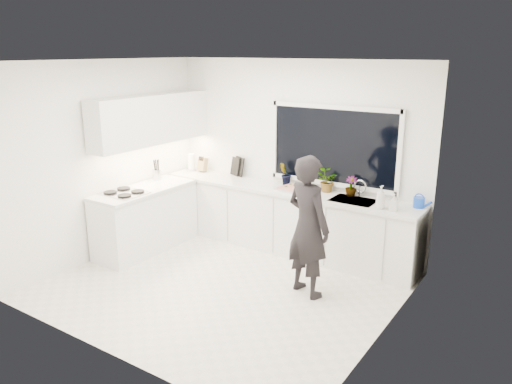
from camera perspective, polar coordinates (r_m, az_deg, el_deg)
The scene contains 25 objects.
floor at distance 6.30m, azimuth -3.70°, elevation -10.74°, with size 4.00×3.50×0.02m, color beige.
wall_back at distance 7.26m, azimuth 4.55°, elevation 4.25°, with size 4.00×0.02×2.70m, color white.
wall_left at distance 7.19m, azimuth -16.79°, elevation 3.51°, with size 0.02×3.50×2.70m, color white.
wall_right at distance 4.91m, azimuth 15.06°, elevation -2.03°, with size 0.02×3.50×2.70m, color white.
ceiling at distance 5.63m, azimuth -4.21°, elevation 14.82°, with size 4.00×3.50×0.02m, color white.
window at distance 6.92m, azimuth 8.80°, elevation 5.22°, with size 1.80×0.02×1.00m, color black.
base_cabinets_back at distance 7.24m, azimuth 3.20°, elevation -3.23°, with size 3.92×0.58×0.88m, color white.
base_cabinets_left at distance 7.41m, azimuth -12.46°, elevation -3.14°, with size 0.58×1.60×0.88m, color white.
countertop_back at distance 7.09m, azimuth 3.21°, elevation 0.25°, with size 3.94×0.62×0.04m, color silver.
countertop_left at distance 7.28m, azimuth -12.68°, elevation 0.28°, with size 0.62×1.60×0.04m, color silver.
upper_cabinets at distance 7.41m, azimuth -11.82°, elevation 8.13°, with size 0.34×2.10×0.70m, color white.
sink at distance 6.66m, azimuth 11.05°, elevation -1.34°, with size 0.58×0.42×0.14m, color silver.
faucet at distance 6.80m, azimuth 11.78°, elevation 0.37°, with size 0.03×0.03×0.22m, color silver.
stovetop at distance 7.05m, azimuth -14.85°, elevation -0.06°, with size 0.56×0.48×0.03m, color black.
person at distance 5.82m, azimuth 5.96°, elevation -3.93°, with size 0.62×0.40×1.69m, color black.
pizza_tray at distance 6.97m, azimuth 4.62°, elevation 0.23°, with size 0.51×0.38×0.03m, color silver.
pizza at distance 6.96m, azimuth 4.62°, elevation 0.37°, with size 0.47×0.33×0.01m, color red.
watering_can at distance 6.53m, azimuth 18.12°, elevation -1.14°, with size 0.14×0.14×0.13m, color blue.
paper_towel_roll at distance 8.17m, azimuth -7.39°, elevation 3.35°, with size 0.11×0.11×0.26m, color white.
knife_block at distance 8.08m, azimuth -6.12°, elevation 3.10°, with size 0.13×0.10×0.22m, color #9D6B49.
utensil_crock at distance 7.68m, azimuth -11.25°, elevation 1.96°, with size 0.13×0.13×0.16m, color #B8B8BD.
picture_frame_large at distance 7.80m, azimuth -2.39°, elevation 2.94°, with size 0.22×0.02×0.28m, color black.
picture_frame_small at distance 7.76m, azimuth -1.97°, elevation 2.95°, with size 0.25×0.02×0.30m, color black.
herb_plants at distance 6.99m, azimuth 7.12°, elevation 1.41°, with size 1.22×0.28×0.32m.
soap_bottles at distance 6.32m, azimuth 14.53°, elevation -0.80°, with size 0.29×0.13×0.29m.
Camera 1 is at (3.44, -4.46, 2.82)m, focal length 35.00 mm.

